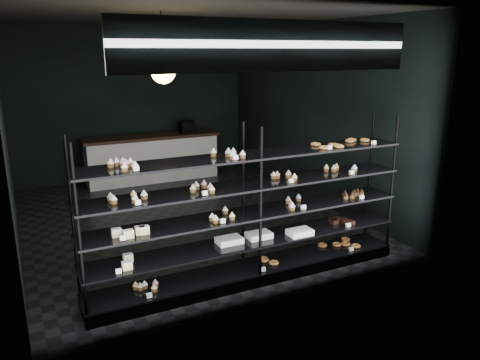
{
  "coord_description": "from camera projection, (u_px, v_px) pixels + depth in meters",
  "views": [
    {
      "loc": [
        -2.43,
        -7.06,
        2.7
      ],
      "look_at": [
        0.13,
        -1.9,
        1.11
      ],
      "focal_mm": 35.0,
      "sensor_mm": 36.0,
      "label": 1
    }
  ],
  "objects": [
    {
      "name": "signage",
      "position": [
        275.0,
        46.0,
        4.59
      ],
      "size": [
        3.3,
        0.05,
        0.5
      ],
      "color": "#0B1938",
      "rests_on": "room"
    },
    {
      "name": "pendant_lamp",
      "position": [
        163.0,
        71.0,
        5.89
      ],
      "size": [
        0.31,
        0.31,
        0.88
      ],
      "color": "black",
      "rests_on": "room"
    },
    {
      "name": "display_shelf",
      "position": [
        249.0,
        231.0,
        5.56
      ],
      "size": [
        4.0,
        0.5,
        1.91
      ],
      "color": "black",
      "rests_on": "room"
    },
    {
      "name": "room",
      "position": [
        180.0,
        123.0,
        7.43
      ],
      "size": [
        5.01,
        6.01,
        3.2
      ],
      "color": "black",
      "rests_on": "ground"
    },
    {
      "name": "service_counter",
      "position": [
        153.0,
        157.0,
        9.98
      ],
      "size": [
        2.86,
        0.65,
        1.23
      ],
      "color": "silver",
      "rests_on": "room"
    }
  ]
}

